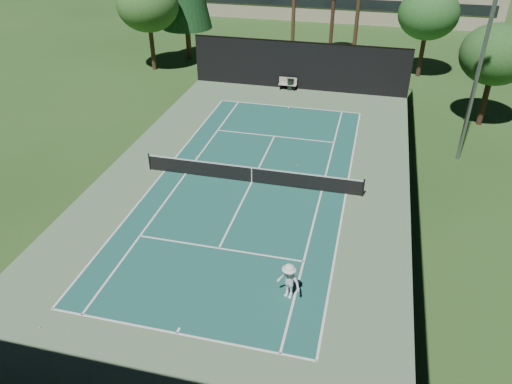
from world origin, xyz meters
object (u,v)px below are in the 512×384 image
at_px(tennis_ball_d, 200,156).
at_px(trash_bin, 290,84).
at_px(tennis_ball_b, 196,157).
at_px(park_bench, 288,83).
at_px(player, 289,281).
at_px(tennis_ball_c, 297,166).
at_px(tennis_ball_a, 40,328).
at_px(tennis_net, 252,174).

bearing_deg(tennis_ball_d, trash_bin, 75.49).
relative_size(tennis_ball_b, park_bench, 0.05).
bearing_deg(park_bench, tennis_ball_d, -103.58).
distance_m(player, tennis_ball_c, 11.55).
relative_size(tennis_ball_c, tennis_ball_d, 0.98).
distance_m(tennis_ball_a, tennis_ball_c, 17.27).
height_order(tennis_ball_d, park_bench, park_bench).
relative_size(player, park_bench, 1.15).
xyz_separation_m(tennis_ball_a, tennis_ball_b, (1.14, 15.08, 0.00)).
distance_m(tennis_ball_d, park_bench, 13.69).
height_order(player, tennis_ball_d, player).
bearing_deg(tennis_ball_b, tennis_net, -27.23).
bearing_deg(park_bench, tennis_ball_b, -104.01).
height_order(player, tennis_ball_c, player).
relative_size(player, tennis_ball_b, 22.95).
bearing_deg(player, tennis_net, 134.92).
height_order(tennis_ball_a, trash_bin, trash_bin).
xyz_separation_m(tennis_ball_c, trash_bin, (-2.86, 13.07, 0.44)).
height_order(tennis_net, tennis_ball_c, tennis_net).
height_order(tennis_ball_b, park_bench, park_bench).
relative_size(tennis_ball_b, tennis_ball_c, 1.04).
relative_size(player, tennis_ball_d, 23.45).
relative_size(player, trash_bin, 1.82).
bearing_deg(tennis_ball_d, park_bench, 76.42).
bearing_deg(tennis_ball_c, player, -82.09).
xyz_separation_m(park_bench, trash_bin, (0.23, -0.01, -0.07)).
height_order(tennis_net, player, player).
xyz_separation_m(tennis_ball_a, tennis_ball_c, (7.60, 15.51, 0.00)).
xyz_separation_m(player, tennis_ball_c, (-1.58, 11.41, -0.83)).
height_order(tennis_ball_a, tennis_ball_c, tennis_ball_c).
xyz_separation_m(tennis_ball_b, trash_bin, (3.60, 13.51, 0.44)).
relative_size(tennis_ball_c, trash_bin, 0.08).
distance_m(tennis_ball_d, trash_bin, 13.73).
relative_size(tennis_ball_b, tennis_ball_d, 1.02).
distance_m(tennis_ball_b, park_bench, 13.94).
height_order(tennis_net, park_bench, tennis_net).
bearing_deg(tennis_ball_d, tennis_ball_a, -94.85).
bearing_deg(tennis_ball_b, player, -53.76).
height_order(tennis_ball_a, tennis_ball_d, tennis_ball_d).
height_order(tennis_ball_b, tennis_ball_d, tennis_ball_b).
relative_size(tennis_net, tennis_ball_c, 178.32).
xyz_separation_m(tennis_ball_b, park_bench, (3.37, 13.52, 0.51)).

